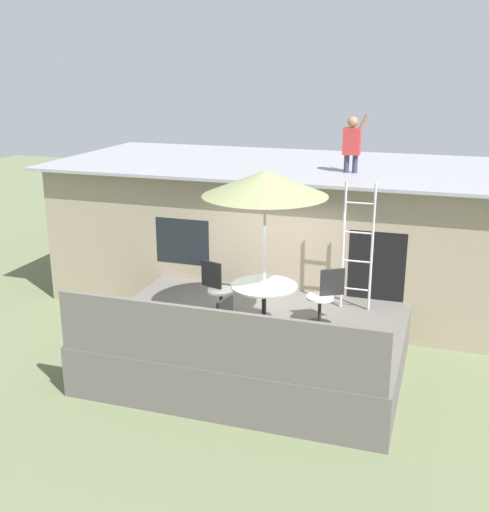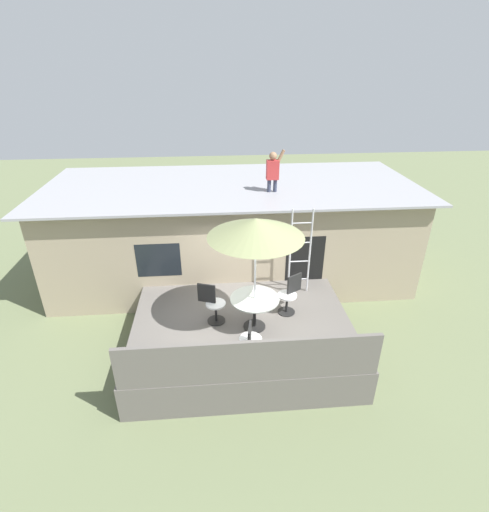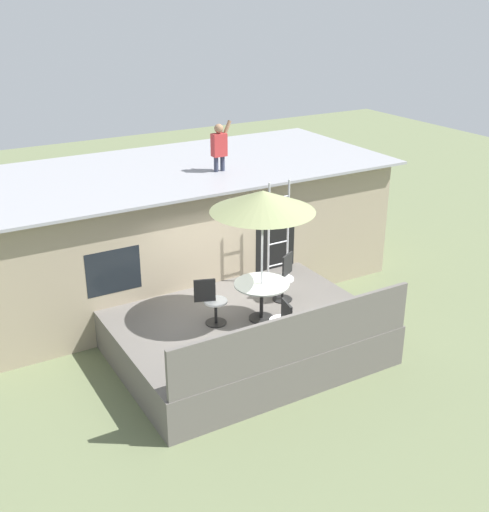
{
  "view_description": "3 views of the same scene",
  "coord_description": "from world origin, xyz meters",
  "px_view_note": "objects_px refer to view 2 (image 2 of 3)",
  "views": [
    {
      "loc": [
        2.85,
        -9.16,
        4.85
      ],
      "look_at": [
        -0.39,
        0.71,
        1.67
      ],
      "focal_mm": 44.24,
      "sensor_mm": 36.0,
      "label": 1
    },
    {
      "loc": [
        -0.54,
        -7.02,
        6.03
      ],
      "look_at": [
        0.12,
        0.6,
        2.09
      ],
      "focal_mm": 27.02,
      "sensor_mm": 36.0,
      "label": 2
    },
    {
      "loc": [
        -5.45,
        -9.49,
        6.64
      ],
      "look_at": [
        0.47,
        0.72,
        1.68
      ],
      "focal_mm": 45.13,
      "sensor_mm": 36.0,
      "label": 3
    }
  ],
  "objects_px": {
    "step_ladder": "(300,252)",
    "person_figure": "(273,169)",
    "patio_chair_left": "(213,303)",
    "patio_chair_near": "(250,342)",
    "patio_table": "(255,304)",
    "patio_umbrella": "(256,228)",
    "patio_chair_right": "(290,294)"
  },
  "relations": [
    {
      "from": "patio_table",
      "to": "patio_chair_right",
      "type": "bearing_deg",
      "value": 31.26
    },
    {
      "from": "patio_chair_near",
      "to": "patio_chair_left",
      "type": "bearing_deg",
      "value": 37.9
    },
    {
      "from": "patio_chair_right",
      "to": "patio_chair_near",
      "type": "relative_size",
      "value": 1.0
    },
    {
      "from": "patio_umbrella",
      "to": "patio_chair_right",
      "type": "relative_size",
      "value": 2.76
    },
    {
      "from": "patio_chair_left",
      "to": "patio_chair_near",
      "type": "relative_size",
      "value": 1.0
    },
    {
      "from": "patio_table",
      "to": "patio_chair_left",
      "type": "bearing_deg",
      "value": 161.1
    },
    {
      "from": "patio_chair_left",
      "to": "patio_chair_near",
      "type": "xyz_separation_m",
      "value": [
        0.69,
        -1.35,
        0.0
      ]
    },
    {
      "from": "person_figure",
      "to": "patio_chair_right",
      "type": "distance_m",
      "value": 3.4
    },
    {
      "from": "patio_umbrella",
      "to": "patio_chair_right",
      "type": "xyz_separation_m",
      "value": [
        0.86,
        0.52,
        -1.89
      ]
    },
    {
      "from": "step_ladder",
      "to": "patio_chair_left",
      "type": "relative_size",
      "value": 2.39
    },
    {
      "from": "person_figure",
      "to": "patio_chair_left",
      "type": "bearing_deg",
      "value": -121.13
    },
    {
      "from": "patio_chair_right",
      "to": "patio_umbrella",
      "type": "bearing_deg",
      "value": 0.0
    },
    {
      "from": "patio_umbrella",
      "to": "patio_chair_left",
      "type": "bearing_deg",
      "value": 161.1
    },
    {
      "from": "patio_chair_left",
      "to": "patio_chair_right",
      "type": "xyz_separation_m",
      "value": [
        1.75,
        0.21,
        0.0
      ]
    },
    {
      "from": "patio_umbrella",
      "to": "patio_chair_left",
      "type": "height_order",
      "value": "patio_umbrella"
    },
    {
      "from": "step_ladder",
      "to": "patio_chair_near",
      "type": "height_order",
      "value": "step_ladder"
    },
    {
      "from": "patio_chair_right",
      "to": "patio_chair_near",
      "type": "xyz_separation_m",
      "value": [
        -1.06,
        -1.57,
        0.0
      ]
    },
    {
      "from": "person_figure",
      "to": "patio_table",
      "type": "bearing_deg",
      "value": -104.37
    },
    {
      "from": "step_ladder",
      "to": "person_figure",
      "type": "xyz_separation_m",
      "value": [
        -0.44,
        1.75,
        1.56
      ]
    },
    {
      "from": "step_ladder",
      "to": "patio_chair_right",
      "type": "distance_m",
      "value": 1.11
    },
    {
      "from": "patio_chair_right",
      "to": "patio_chair_left",
      "type": "bearing_deg",
      "value": -24.29
    },
    {
      "from": "patio_table",
      "to": "patio_umbrella",
      "type": "distance_m",
      "value": 1.76
    },
    {
      "from": "patio_umbrella",
      "to": "person_figure",
      "type": "xyz_separation_m",
      "value": [
        0.79,
        3.1,
        0.32
      ]
    },
    {
      "from": "patio_chair_right",
      "to": "patio_table",
      "type": "bearing_deg",
      "value": 0.0
    },
    {
      "from": "patio_chair_right",
      "to": "patio_chair_near",
      "type": "distance_m",
      "value": 1.89
    },
    {
      "from": "step_ladder",
      "to": "patio_chair_right",
      "type": "height_order",
      "value": "step_ladder"
    },
    {
      "from": "person_figure",
      "to": "patio_chair_near",
      "type": "xyz_separation_m",
      "value": [
        -0.99,
        -4.15,
        -2.21
      ]
    },
    {
      "from": "patio_table",
      "to": "patio_chair_near",
      "type": "distance_m",
      "value": 1.08
    },
    {
      "from": "patio_table",
      "to": "patio_chair_left",
      "type": "relative_size",
      "value": 1.13
    },
    {
      "from": "patio_table",
      "to": "patio_chair_near",
      "type": "height_order",
      "value": "patio_chair_near"
    },
    {
      "from": "patio_umbrella",
      "to": "patio_table",
      "type": "bearing_deg",
      "value": 0.0
    },
    {
      "from": "patio_umbrella",
      "to": "person_figure",
      "type": "relative_size",
      "value": 2.29
    }
  ]
}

